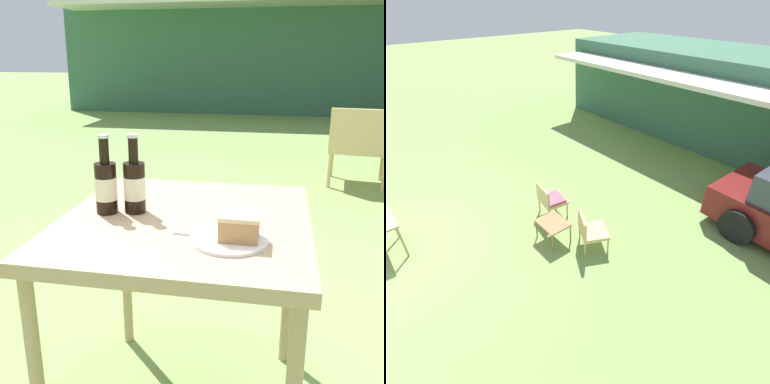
{
  "view_description": "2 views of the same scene",
  "coord_description": "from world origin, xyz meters",
  "views": [
    {
      "loc": [
        0.27,
        -1.27,
        1.21
      ],
      "look_at": [
        0.0,
        0.1,
        0.79
      ],
      "focal_mm": 42.0,
      "sensor_mm": 36.0,
      "label": 1
    },
    {
      "loc": [
        5.45,
        0.24,
        4.12
      ],
      "look_at": [
        1.74,
        3.33,
        0.9
      ],
      "focal_mm": 28.0,
      "sensor_mm": 36.0,
      "label": 2
    }
  ],
  "objects": [
    {
      "name": "cabin_building",
      "position": [
        0.94,
        10.18,
        1.34
      ],
      "size": [
        10.78,
        4.9,
        2.66
      ],
      "color": "#38664C",
      "rests_on": "ground_plane"
    },
    {
      "name": "cake_on_plate",
      "position": [
        0.17,
        -0.16,
        0.77
      ],
      "size": [
        0.21,
        0.21,
        0.08
      ],
      "color": "white",
      "rests_on": "patio_table"
    },
    {
      "name": "cola_bottle_near",
      "position": [
        -0.17,
        0.02,
        0.83
      ],
      "size": [
        0.07,
        0.07,
        0.25
      ],
      "color": "black",
      "rests_on": "patio_table"
    },
    {
      "name": "patio_table",
      "position": [
        0.0,
        0.0,
        0.66
      ],
      "size": [
        0.75,
        0.8,
        0.74
      ],
      "color": "tan",
      "rests_on": "ground_plane"
    },
    {
      "name": "cola_bottle_far",
      "position": [
        -0.25,
        -0.01,
        0.83
      ],
      "size": [
        0.07,
        0.07,
        0.25
      ],
      "color": "black",
      "rests_on": "patio_table"
    },
    {
      "name": "fork",
      "position": [
        0.08,
        -0.15,
        0.74
      ],
      "size": [
        0.17,
        0.03,
        0.01
      ],
      "color": "silver",
      "rests_on": "patio_table"
    },
    {
      "name": "wicker_chair_cushioned",
      "position": [
        1.01,
        3.16,
        0.42
      ],
      "size": [
        0.6,
        0.57,
        0.75
      ],
      "rotation": [
        0.0,
        0.0,
        3.0
      ],
      "color": "tan",
      "rests_on": "ground_plane"
    }
  ]
}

